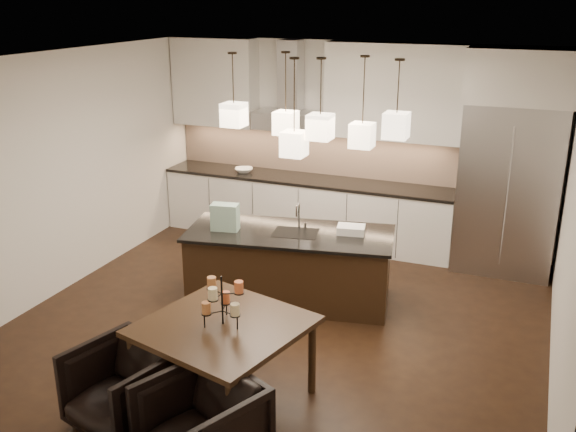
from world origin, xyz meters
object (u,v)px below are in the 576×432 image
at_px(refrigerator, 509,189).
at_px(armchair_left, 123,388).
at_px(island_body, 290,267).
at_px(dining_table, 224,362).
at_px(armchair_right, 201,427).

xyz_separation_m(refrigerator, armchair_left, (-2.60, -4.52, -0.72)).
distance_m(island_body, armchair_left, 2.71).
bearing_deg(dining_table, refrigerator, 77.05).
height_order(armchair_left, armchair_right, armchair_right).
bearing_deg(armchair_right, dining_table, 130.15).
bearing_deg(armchair_left, dining_table, 61.91).
xyz_separation_m(dining_table, armchair_right, (0.24, -0.84, -0.01)).
height_order(refrigerator, armchair_right, refrigerator).
bearing_deg(refrigerator, armchair_left, -119.95).
distance_m(refrigerator, armchair_left, 5.27).
distance_m(dining_table, armchair_right, 0.87).
distance_m(armchair_left, armchair_right, 0.87).
bearing_deg(island_body, refrigerator, 28.97).
xyz_separation_m(refrigerator, island_body, (-2.22, -1.84, -0.68)).
bearing_deg(armchair_right, armchair_left, -169.87).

